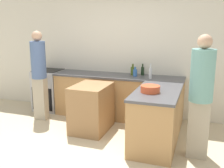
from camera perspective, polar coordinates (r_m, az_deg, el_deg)
The scene contains 13 objects.
ground_plane at distance 4.07m, azimuth -7.07°, elevation -15.36°, with size 14.00×14.00×0.00m, color beige.
wall_back at distance 5.60m, azimuth 2.30°, elevation 7.04°, with size 8.00×0.06×2.70m.
counter_back at distance 5.46m, azimuth 1.18°, elevation -2.71°, with size 2.67×0.64×0.90m.
counter_peninsula at distance 4.31m, azimuth 9.69°, elevation -7.19°, with size 0.69×1.40×0.90m.
range_oven at distance 6.15m, azimuth -13.49°, elevation -1.25°, with size 0.59×0.62×0.92m.
island_table at distance 4.82m, azimuth -4.46°, elevation -5.19°, with size 0.61×0.83×0.85m.
mixing_bowl at distance 4.04m, azimuth 8.33°, elevation -1.08°, with size 0.30×0.30×0.10m.
water_bottle_blue at distance 5.25m, azimuth 5.05°, elevation 2.50°, with size 0.08×0.08×0.19m.
wine_bottle_dark at distance 5.37m, azimuth 6.67°, elevation 2.89°, with size 0.06×0.06×0.23m.
vinegar_bottle_clear at distance 5.06m, azimuth 8.35°, elevation 2.48°, with size 0.06×0.06×0.29m.
olive_oil_bottle at distance 5.38m, azimuth 4.54°, elevation 2.93°, with size 0.08×0.08×0.23m.
person_by_range at distance 5.44m, azimuth -15.60°, elevation 2.59°, with size 0.29×0.29×1.80m.
person_at_peninsula at distance 3.89m, azimuth 18.79°, elevation -1.83°, with size 0.33×0.33×1.79m.
Camera 1 is at (1.64, -3.20, 1.92)m, focal length 42.00 mm.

